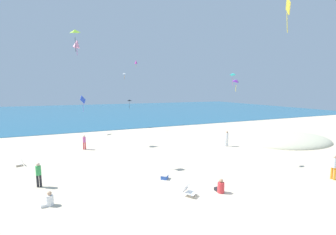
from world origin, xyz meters
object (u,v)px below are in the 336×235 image
Objects in this scene: beach_chair_far_left at (189,191)px; kite_blue at (83,100)px; kite_magenta at (136,62)px; kite_teal at (232,74)px; person_1 at (220,187)px; person_3 at (49,200)px; cooler_box at (165,177)px; person_6 at (39,173)px; kite_pink at (77,44)px; kite_white at (124,74)px; person_0 at (334,165)px; kite_black at (129,100)px; kite_yellow at (288,7)px; person_5 at (84,141)px; person_2 at (227,137)px; kite_purple at (236,81)px; kite_lime at (75,31)px; beach_chair_far_right at (20,163)px.

beach_chair_far_left is 0.41× the size of kite_blue.
kite_magenta is 15.98m from kite_teal.
person_1 is 9.16m from person_3.
kite_blue is (-3.80, 18.75, 4.34)m from cooler_box.
kite_pink reaches higher than person_6.
person_0 is at bearing -71.97° from kite_white.
beach_chair_far_left is 0.58× the size of kite_black.
kite_yellow is at bearing -86.03° from kite_black.
kite_magenta is at bearing 55.95° from kite_black.
beach_chair_far_left is 13.65m from person_5.
kite_black is 0.90× the size of kite_pink.
kite_white is at bearing 12.98° from kite_blue.
person_2 is (-0.79, 10.04, -0.03)m from person_0.
person_6 is 1.53× the size of kite_purple.
kite_yellow is at bearing -90.29° from kite_magenta.
kite_lime is at bearing -161.16° from kite_teal.
kite_white reaches higher than person_3.
kite_purple is (10.83, -12.09, -4.06)m from kite_pink.
person_5 is 0.95× the size of kite_black.
kite_black is 21.09m from kite_purple.
kite_blue is at bearing 120.66° from person_0.
beach_chair_far_left is 9.41m from kite_purple.
beach_chair_far_left is 1.24× the size of beach_chair_far_right.
person_2 reaches higher than person_3.
person_6 is (-7.43, 1.84, 0.73)m from cooler_box.
person_0 is at bearing -74.96° from kite_black.
person_3 reaches higher than cooler_box.
beach_chair_far_left is 0.58× the size of person_6.
person_6 reaches higher than person_5.
kite_teal is (19.59, 2.35, 7.10)m from person_5.
cooler_box is 0.44× the size of person_5.
beach_chair_far_left is 13.89m from kite_lime.
kite_blue is 1.44× the size of kite_black.
kite_white reaches higher than person_2.
kite_blue reaches higher than beach_chair_far_left.
kite_yellow is (-0.15, -29.06, -0.33)m from kite_magenta.
kite_pink is (4.76, 6.01, 10.34)m from beach_chair_far_right.
beach_chair_far_left is at bearing -57.99° from kite_lime.
kite_lime is (-5.19, 8.30, 9.85)m from beach_chair_far_left.
person_1 is at bearing -74.77° from kite_blue.
kite_teal reaches higher than beach_chair_far_right.
kite_teal is (14.97, 15.18, 7.63)m from beach_chair_far_left.
beach_chair_far_right is 0.47× the size of person_6.
person_5 is 0.66× the size of kite_blue.
person_5 is at bearing -122.86° from kite_black.
kite_teal reaches higher than kite_black.
person_1 reaches higher than beach_chair_far_right.
person_2 is 18.37m from kite_pink.
kite_magenta reaches higher than person_0.
person_3 is at bearing -149.56° from person_6.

